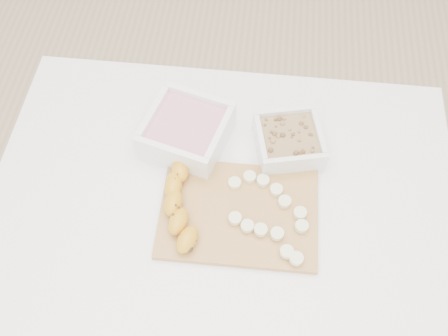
# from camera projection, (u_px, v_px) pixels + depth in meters

# --- Properties ---
(ground) EXTENTS (3.50, 3.50, 0.00)m
(ground) POSITION_uv_depth(u_px,v_px,m) (223.00, 298.00, 1.71)
(ground) COLOR #C6AD89
(ground) RESTS_ON ground
(table) EXTENTS (1.00, 0.70, 0.75)m
(table) POSITION_uv_depth(u_px,v_px,m) (223.00, 214.00, 1.15)
(table) COLOR white
(table) RESTS_ON ground
(bowl_yogurt) EXTENTS (0.21, 0.21, 0.08)m
(bowl_yogurt) POSITION_uv_depth(u_px,v_px,m) (187.00, 131.00, 1.10)
(bowl_yogurt) COLOR white
(bowl_yogurt) RESTS_ON table
(bowl_granola) EXTENTS (0.17, 0.17, 0.06)m
(bowl_granola) POSITION_uv_depth(u_px,v_px,m) (289.00, 141.00, 1.10)
(bowl_granola) COLOR white
(bowl_granola) RESTS_ON table
(cutting_board) EXTENTS (0.33, 0.24, 0.01)m
(cutting_board) POSITION_uv_depth(u_px,v_px,m) (239.00, 213.00, 1.03)
(cutting_board) COLOR #BD8448
(cutting_board) RESTS_ON table
(banana) EXTENTS (0.06, 0.21, 0.04)m
(banana) POSITION_uv_depth(u_px,v_px,m) (180.00, 206.00, 1.01)
(banana) COLOR orange
(banana) RESTS_ON cutting_board
(banana_slices) EXTENTS (0.17, 0.20, 0.02)m
(banana_slices) POSITION_uv_depth(u_px,v_px,m) (270.00, 214.00, 1.01)
(banana_slices) COLOR #F0E8B7
(banana_slices) RESTS_ON cutting_board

